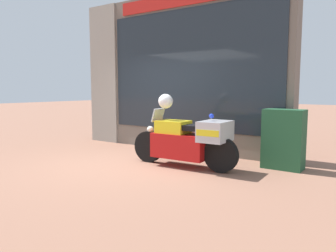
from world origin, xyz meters
name	(u,v)px	position (x,y,z in m)	size (l,w,h in m)	color
ground_plane	(124,163)	(0.00, 0.00, 0.00)	(60.00, 60.00, 0.00)	#8E604C
shop_building	(163,73)	(-0.44, 2.00, 1.96)	(5.87, 0.55, 3.91)	#6B6056
window_display	(192,133)	(0.43, 2.03, 0.44)	(4.41, 0.30, 1.80)	slate
paramedic_motorcycle	(188,140)	(1.30, 0.43, 0.55)	(2.32, 0.70, 1.15)	black
utility_cabinet	(284,139)	(2.87, 1.43, 0.58)	(0.76, 0.43, 1.16)	#1E4C2D
white_helmet	(166,101)	(0.78, 0.40, 1.30)	(0.30, 0.30, 0.30)	white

